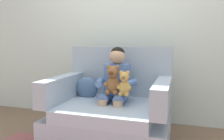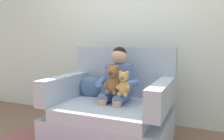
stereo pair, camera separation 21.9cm
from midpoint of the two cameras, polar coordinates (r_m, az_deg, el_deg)
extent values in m
cube|color=silver|center=(3.00, 2.07, 11.96)|extent=(6.00, 0.10, 2.60)
cube|color=#9EADBC|center=(2.40, -3.11, -14.68)|extent=(1.21, 0.94, 0.30)
cube|color=#A6B6C6|center=(2.27, -3.77, -10.37)|extent=(0.93, 0.80, 0.12)
cube|color=#9EADBC|center=(2.64, -0.16, -0.25)|extent=(1.21, 0.14, 0.57)
cube|color=#9EADBC|center=(2.46, -15.51, -4.70)|extent=(0.14, 0.80, 0.26)
cube|color=#9EADBC|center=(2.10, 10.02, -6.54)|extent=(0.14, 0.80, 0.26)
cube|color=#597AB7|center=(2.39, -1.25, -2.47)|extent=(0.26, 0.16, 0.34)
sphere|color=tan|center=(2.37, -1.26, 3.54)|extent=(0.17, 0.17, 0.17)
sphere|color=black|center=(2.37, -1.19, 4.16)|extent=(0.16, 0.16, 0.16)
cylinder|color=#597AB7|center=(2.33, -4.13, -6.98)|extent=(0.11, 0.26, 0.11)
cylinder|color=tan|center=(2.26, -5.33, -11.42)|extent=(0.09, 0.09, 0.30)
cylinder|color=#597AB7|center=(2.28, -0.36, -7.28)|extent=(0.11, 0.26, 0.11)
cylinder|color=tan|center=(2.21, -1.40, -11.85)|extent=(0.09, 0.09, 0.30)
cylinder|color=#597AB7|center=(2.34, -5.90, -3.20)|extent=(0.13, 0.27, 0.07)
cylinder|color=#597AB7|center=(2.24, 1.67, -3.64)|extent=(0.13, 0.27, 0.07)
ellipsoid|color=brown|center=(2.22, -2.55, -3.88)|extent=(0.14, 0.11, 0.18)
sphere|color=brown|center=(2.19, -2.67, -0.48)|extent=(0.11, 0.11, 0.11)
sphere|color=#4C2D19|center=(2.14, -3.13, -0.87)|extent=(0.04, 0.04, 0.04)
sphere|color=brown|center=(2.20, -3.60, 0.76)|extent=(0.05, 0.05, 0.05)
sphere|color=brown|center=(2.21, -4.42, -3.72)|extent=(0.05, 0.05, 0.05)
sphere|color=brown|center=(2.20, -3.91, -5.74)|extent=(0.05, 0.05, 0.05)
sphere|color=brown|center=(2.18, -1.63, 0.70)|extent=(0.05, 0.05, 0.05)
sphere|color=brown|center=(2.17, -1.25, -3.91)|extent=(0.05, 0.05, 0.05)
sphere|color=brown|center=(2.18, -2.07, -5.88)|extent=(0.05, 0.05, 0.05)
ellipsoid|color=gold|center=(2.15, 0.38, -4.66)|extent=(0.11, 0.10, 0.15)
sphere|color=gold|center=(2.12, 0.30, -1.74)|extent=(0.10, 0.10, 0.10)
sphere|color=brown|center=(2.08, -0.04, -2.10)|extent=(0.04, 0.04, 0.04)
sphere|color=gold|center=(2.13, -0.52, -0.66)|extent=(0.04, 0.04, 0.04)
sphere|color=gold|center=(2.13, -1.23, -4.52)|extent=(0.04, 0.04, 0.04)
sphere|color=gold|center=(2.13, -0.77, -6.27)|extent=(0.04, 0.04, 0.04)
sphere|color=gold|center=(2.11, 1.21, -0.73)|extent=(0.04, 0.04, 0.04)
sphere|color=gold|center=(2.10, 1.55, -4.69)|extent=(0.04, 0.04, 0.04)
sphere|color=gold|center=(2.11, 0.85, -6.38)|extent=(0.04, 0.04, 0.04)
ellipsoid|color=slate|center=(2.59, -8.97, -4.67)|extent=(0.27, 0.15, 0.26)
camera|label=1|loc=(0.11, -92.86, -0.34)|focal=35.25mm
camera|label=2|loc=(0.11, 87.14, 0.34)|focal=35.25mm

